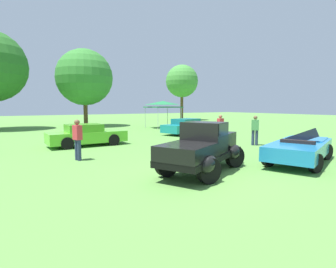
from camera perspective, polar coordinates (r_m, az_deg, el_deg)
name	(u,v)px	position (r m, az deg, el deg)	size (l,w,h in m)	color
ground_plane	(199,175)	(8.79, 6.71, -8.76)	(120.00, 120.00, 0.00)	#568C3D
feature_pickup_truck	(203,147)	(9.06, 7.56, -2.75)	(4.28, 3.15, 1.70)	black
neighbor_convertible	(300,148)	(11.75, 26.63, -2.70)	(4.77, 3.17, 1.40)	#1E7AB7
show_car_lime	(87,135)	(15.54, -17.14, -0.23)	(4.28, 1.85, 1.22)	#60C62D
show_car_teal	(187,126)	(21.10, 4.16, 1.65)	(4.85, 2.92, 1.22)	teal
spectator_near_truck	(255,129)	(15.76, 18.27, 0.97)	(0.44, 0.46, 1.69)	#283351
spectator_between_cars	(78,138)	(11.45, -18.93, -0.90)	(0.34, 0.45, 1.69)	#283351
spectator_by_row	(220,127)	(16.85, 11.22, 1.48)	(0.43, 0.30, 1.69)	#383838
canopy_tent_center_field	(163,104)	(26.56, -1.10, 6.53)	(2.96, 2.96, 2.71)	#B7B7BC
treeline_center	(84,77)	(30.24, -17.58, 11.55)	(5.96, 5.96, 8.23)	brown
treeline_mid_right	(182,81)	(41.27, 3.02, 11.30)	(4.93, 4.93, 8.44)	brown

